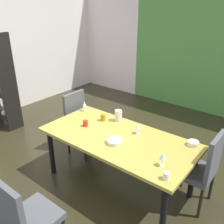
{
  "coord_description": "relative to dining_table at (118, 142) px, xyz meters",
  "views": [
    {
      "loc": [
        2.26,
        -2.29,
        2.33
      ],
      "look_at": [
        0.25,
        0.26,
        0.85
      ],
      "focal_mm": 40.0,
      "sensor_mm": 36.0,
      "label": 1
    }
  ],
  "objects": [
    {
      "name": "wine_glass_center",
      "position": [
        -0.87,
        0.31,
        0.19
      ],
      "size": [
        0.07,
        0.07,
        0.16
      ],
      "color": "silver",
      "rests_on": "dining_table"
    },
    {
      "name": "serving_bowl_near_shelf",
      "position": [
        0.82,
        0.39,
        0.11
      ],
      "size": [
        0.13,
        0.13,
        0.05
      ],
      "primitive_type": "cylinder",
      "color": "white",
      "rests_on": "dining_table"
    },
    {
      "name": "cup_near_window",
      "position": [
        -0.52,
        -0.04,
        0.12
      ],
      "size": [
        0.07,
        0.07,
        0.08
      ],
      "primitive_type": "cylinder",
      "color": "red",
      "rests_on": "dining_table"
    },
    {
      "name": "garden_window_panel",
      "position": [
        0.24,
        3.16,
        0.7
      ],
      "size": [
        4.01,
        0.1,
        2.73
      ],
      "primitive_type": "cube",
      "color": "#4F9040",
      "rests_on": "ground_plane"
    },
    {
      "name": "pitcher_west",
      "position": [
        -0.26,
        0.36,
        0.16
      ],
      "size": [
        0.11,
        0.1,
        0.16
      ],
      "color": "silver",
      "rests_on": "dining_table"
    },
    {
      "name": "wine_glass_corner",
      "position": [
        0.15,
        0.22,
        0.18
      ],
      "size": [
        0.07,
        0.07,
        0.13
      ],
      "color": "silver",
      "rests_on": "dining_table"
    },
    {
      "name": "wine_glass_east",
      "position": [
        0.72,
        -0.19,
        0.19
      ],
      "size": [
        0.07,
        0.07,
        0.15
      ],
      "color": "silver",
      "rests_on": "dining_table"
    },
    {
      "name": "chair_head_near",
      "position": [
        -0.0,
        -1.38,
        -0.12
      ],
      "size": [
        0.44,
        0.44,
        0.98
      ],
      "color": "#4D4F52",
      "rests_on": "ground_plane"
    },
    {
      "name": "dining_table",
      "position": [
        0.0,
        0.0,
        0.0
      ],
      "size": [
        1.96,
        0.96,
        0.75
      ],
      "color": "#B39C3E",
      "rests_on": "ground_plane"
    },
    {
      "name": "chair_left_far",
      "position": [
        -0.98,
        0.31,
        -0.12
      ],
      "size": [
        0.45,
        0.44,
        1.0
      ],
      "rotation": [
        0.0,
        0.0,
        -1.57
      ],
      "color": "#4D4F52",
      "rests_on": "ground_plane"
    },
    {
      "name": "cup_south",
      "position": [
        -0.44,
        0.23,
        0.13
      ],
      "size": [
        0.07,
        0.07,
        0.1
      ],
      "primitive_type": "cylinder",
      "color": "#AA8018",
      "rests_on": "dining_table"
    },
    {
      "name": "ground_plane",
      "position": [
        -0.63,
        0.11,
        -0.68
      ],
      "size": [
        5.74,
        6.21,
        0.02
      ],
      "primitive_type": "cube",
      "color": "#2C2817"
    },
    {
      "name": "chair_right_far",
      "position": [
        0.99,
        0.31,
        -0.11
      ],
      "size": [
        0.44,
        0.44,
        1.0
      ],
      "rotation": [
        0.0,
        0.0,
        1.57
      ],
      "color": "#4D4F52",
      "rests_on": "ground_plane"
    },
    {
      "name": "back_panel_interior",
      "position": [
        -2.63,
        3.16,
        0.7
      ],
      "size": [
        1.73,
        0.1,
        2.73
      ],
      "primitive_type": "cube",
      "color": "silver",
      "rests_on": "ground_plane"
    },
    {
      "name": "serving_bowl_right",
      "position": [
        0.06,
        -0.14,
        0.1
      ],
      "size": [
        0.19,
        0.19,
        0.04
      ],
      "primitive_type": "cylinder",
      "color": "silver",
      "rests_on": "dining_table"
    },
    {
      "name": "cup_front",
      "position": [
        0.86,
        -0.36,
        0.12
      ],
      "size": [
        0.07,
        0.07,
        0.08
      ],
      "primitive_type": "cylinder",
      "color": "#EBE7CD",
      "rests_on": "dining_table"
    }
  ]
}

